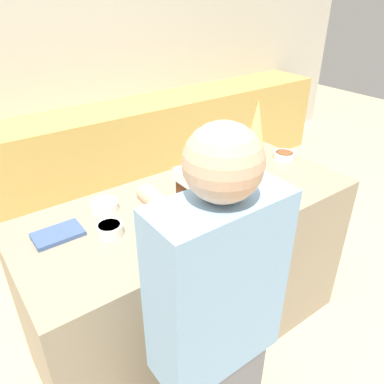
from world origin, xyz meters
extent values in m
plane|color=#C6B28E|center=(0.00, 0.00, 0.00)|extent=(12.00, 12.00, 0.00)
cube|color=beige|center=(0.00, 2.22, 1.30)|extent=(8.00, 0.05, 2.60)
cube|color=tan|center=(0.00, 1.90, 0.44)|extent=(6.00, 0.60, 0.89)
cube|color=gray|center=(0.00, 0.00, 0.47)|extent=(1.79, 0.76, 0.95)
cube|color=#B2B2BC|center=(-0.01, -0.06, 0.95)|extent=(0.42, 0.31, 0.01)
cube|color=#5B2D14|center=(-0.01, -0.06, 1.03)|extent=(0.16, 0.16, 0.14)
cube|color=white|center=(-0.01, -0.06, 1.13)|extent=(0.18, 0.18, 0.06)
cylinder|color=#5B2D14|center=(0.03, -0.04, 1.20)|extent=(0.02, 0.02, 0.07)
cone|color=#DBD675|center=(0.61, 0.18, 1.14)|extent=(0.15, 0.15, 0.39)
cylinder|color=white|center=(0.79, 0.09, 0.97)|extent=(0.14, 0.14, 0.04)
cylinder|color=brown|center=(0.79, 0.09, 0.98)|extent=(0.11, 0.11, 0.01)
cylinder|color=white|center=(-0.40, 0.20, 0.97)|extent=(0.14, 0.14, 0.04)
cylinder|color=orange|center=(-0.40, 0.20, 0.99)|extent=(0.11, 0.11, 0.01)
cylinder|color=white|center=(0.24, 0.11, 0.97)|extent=(0.10, 0.10, 0.04)
cylinder|color=#4770DB|center=(0.24, 0.11, 0.99)|extent=(0.08, 0.08, 0.01)
cylinder|color=white|center=(-0.47, -0.01, 0.98)|extent=(0.12, 0.12, 0.05)
cylinder|color=brown|center=(-0.47, -0.01, 1.00)|extent=(0.10, 0.10, 0.01)
cube|color=#3F598C|center=(-0.66, 0.12, 0.96)|extent=(0.21, 0.14, 0.02)
cube|color=#8CB7E0|center=(-0.41, -0.68, 1.11)|extent=(0.43, 0.19, 0.63)
sphere|color=#DBAD89|center=(-0.41, -0.68, 1.54)|extent=(0.22, 0.22, 0.22)
cylinder|color=#DBAD89|center=(-0.41, -0.46, 1.25)|extent=(0.07, 0.43, 0.07)
camera|label=1|loc=(-0.98, -1.33, 1.94)|focal=35.00mm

